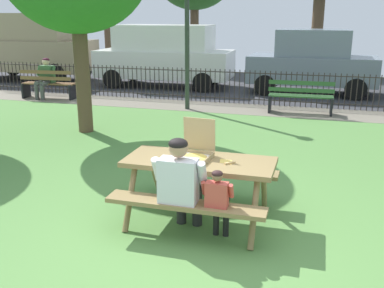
{
  "coord_description": "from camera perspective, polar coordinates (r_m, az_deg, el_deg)",
  "views": [
    {
      "loc": [
        1.2,
        -4.15,
        2.46
      ],
      "look_at": [
        -0.46,
        1.42,
        0.75
      ],
      "focal_mm": 41.66,
      "sensor_mm": 36.0,
      "label": 1
    }
  ],
  "objects": [
    {
      "name": "picnic_table_foreground",
      "position": [
        5.41,
        0.96,
        -3.75
      ],
      "size": [
        1.81,
        1.49,
        0.79
      ],
      "color": "olive",
      "rests_on": "ground"
    },
    {
      "name": "park_bench_center",
      "position": [
        11.62,
        13.73,
        5.82
      ],
      "size": [
        1.61,
        0.51,
        0.85
      ],
      "color": "#2E582B",
      "rests_on": "ground"
    },
    {
      "name": "lamp_post_walkway",
      "position": [
        11.66,
        -0.64,
        16.44
      ],
      "size": [
        0.28,
        0.28,
        4.03
      ],
      "color": "#2D382D",
      "rests_on": "ground"
    },
    {
      "name": "person_on_park_bench",
      "position": [
        14.04,
        -18.27,
        8.23
      ],
      "size": [
        0.62,
        0.61,
        1.19
      ],
      "color": "#4C4C4C",
      "rests_on": "ground"
    },
    {
      "name": "pizza_box_open",
      "position": [
        5.4,
        0.39,
        -0.86
      ],
      "size": [
        0.44,
        0.47,
        0.46
      ],
      "color": "tan",
      "rests_on": "picnic_table_foreground"
    },
    {
      "name": "parked_car_far_left",
      "position": [
        18.08,
        -20.04,
        11.8
      ],
      "size": [
        4.74,
        2.15,
        2.46
      ],
      "color": "gray",
      "rests_on": "ground"
    },
    {
      "name": "cobblestone_walkway",
      "position": [
        11.88,
        10.42,
        4.18
      ],
      "size": [
        28.0,
        1.4,
        0.01
      ],
      "primitive_type": "cube",
      "color": "gray"
    },
    {
      "name": "park_bench_left",
      "position": [
        14.01,
        -17.92,
        7.25
      ],
      "size": [
        1.63,
        0.61,
        0.85
      ],
      "color": "brown",
      "rests_on": "ground"
    },
    {
      "name": "child_at_table",
      "position": [
        4.88,
        3.37,
        -7.0
      ],
      "size": [
        0.35,
        0.34,
        0.87
      ],
      "color": "black",
      "rests_on": "ground"
    },
    {
      "name": "iron_fence_streetside",
      "position": [
        12.48,
        10.9,
        7.02
      ],
      "size": [
        18.32,
        0.03,
        0.95
      ],
      "color": "#2D2823",
      "rests_on": "ground"
    },
    {
      "name": "ground",
      "position": [
        6.79,
        5.25,
        -5.01
      ],
      "size": [
        28.0,
        12.11,
        0.02
      ],
      "primitive_type": "cube",
      "color": "#5C9047"
    },
    {
      "name": "parked_car_left",
      "position": [
        15.56,
        -3.52,
        11.37
      ],
      "size": [
        4.65,
        2.05,
        2.08
      ],
      "color": "white",
      "rests_on": "ground"
    },
    {
      "name": "pizza_slice_on_table",
      "position": [
        5.28,
        4.49,
        -2.25
      ],
      "size": [
        0.23,
        0.23,
        0.02
      ],
      "color": "#F3CA55",
      "rests_on": "picnic_table_foreground"
    },
    {
      "name": "adult_at_table",
      "position": [
        4.96,
        -1.42,
        -4.94
      ],
      "size": [
        0.61,
        0.59,
        1.19
      ],
      "color": "#252525",
      "rests_on": "ground"
    },
    {
      "name": "street_asphalt",
      "position": [
        15.81,
        12.09,
        7.09
      ],
      "size": [
        28.0,
        6.62,
        0.01
      ],
      "primitive_type": "cube",
      "color": "#38383D"
    },
    {
      "name": "parked_car_center",
      "position": [
        14.64,
        15.14,
        10.19
      ],
      "size": [
        3.92,
        1.86,
        1.98
      ],
      "color": "slate",
      "rests_on": "ground"
    }
  ]
}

